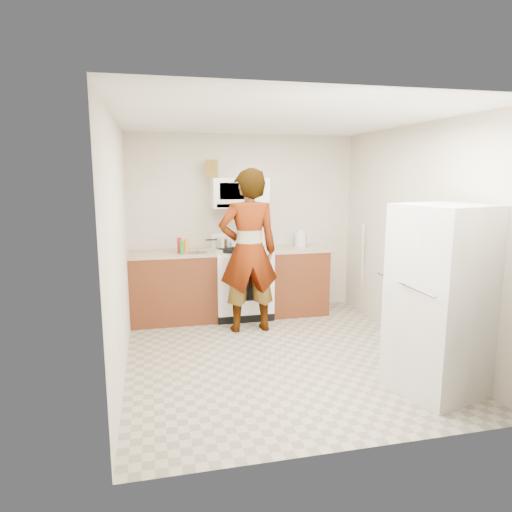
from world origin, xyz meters
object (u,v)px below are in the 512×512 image
object	(u,v)px
person	(248,251)
saucepan	(224,242)
fridge	(440,300)
gas_range	(242,282)
kettle	(301,239)
microwave	(239,193)

from	to	relation	value
person	saucepan	world-z (taller)	person
fridge	saucepan	size ratio (longest dim) A/B	7.35
fridge	gas_range	bearing A→B (deg)	100.37
kettle	gas_range	bearing A→B (deg)	-176.13
person	kettle	distance (m)	1.14
microwave	fridge	bearing A→B (deg)	-64.70
microwave	kettle	bearing A→B (deg)	-2.31
saucepan	fridge	bearing A→B (deg)	-61.49
kettle	saucepan	xyz separation A→B (m)	(-1.09, 0.08, -0.02)
microwave	kettle	distance (m)	1.10
saucepan	microwave	bearing A→B (deg)	-11.33
gas_range	microwave	distance (m)	1.22
fridge	saucepan	xyz separation A→B (m)	(-1.50, 2.76, 0.17)
fridge	person	bearing A→B (deg)	107.46
gas_range	kettle	world-z (taller)	kettle
fridge	saucepan	bearing A→B (deg)	102.49
gas_range	microwave	xyz separation A→B (m)	(0.00, 0.13, 1.21)
kettle	saucepan	distance (m)	1.09
person	fridge	distance (m)	2.39
gas_range	person	world-z (taller)	person
saucepan	kettle	bearing A→B (deg)	-4.11
gas_range	saucepan	bearing A→B (deg)	141.47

